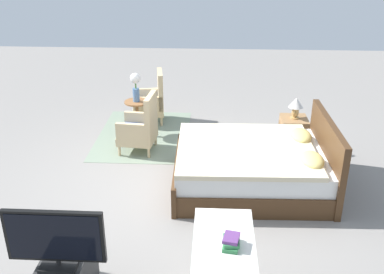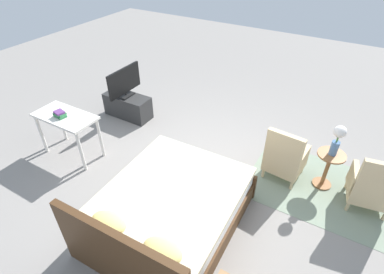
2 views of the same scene
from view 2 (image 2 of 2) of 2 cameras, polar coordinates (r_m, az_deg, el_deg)
ground_plane at (r=4.81m, az=1.01°, el=-7.39°), size 16.00×16.00×0.00m
floor_rug at (r=5.02m, az=23.21°, el=-8.87°), size 2.10×1.50×0.01m
bed at (r=3.95m, az=-4.44°, el=-13.89°), size 1.67×2.05×0.96m
armchair_by_window_left at (r=4.78m, az=31.13°, el=-8.16°), size 0.62×0.62×0.92m
armchair_by_window_right at (r=4.76m, az=17.25°, el=-3.87°), size 0.59×0.59×0.92m
side_table at (r=4.85m, az=24.45°, el=-5.03°), size 0.40×0.40×0.60m
flower_vase at (r=4.56m, az=26.05°, el=-0.11°), size 0.17×0.17×0.48m
tv_stand at (r=6.25m, az=-12.11°, el=5.80°), size 0.96×0.40×0.46m
tv_flatscreen at (r=6.01m, az=-12.76°, el=10.18°), size 0.20×0.86×0.58m
vanity_desk at (r=5.26m, az=-22.82°, el=2.72°), size 1.04×0.52×0.78m
book_stack at (r=5.17m, az=-23.88°, el=4.01°), size 0.22×0.15×0.10m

